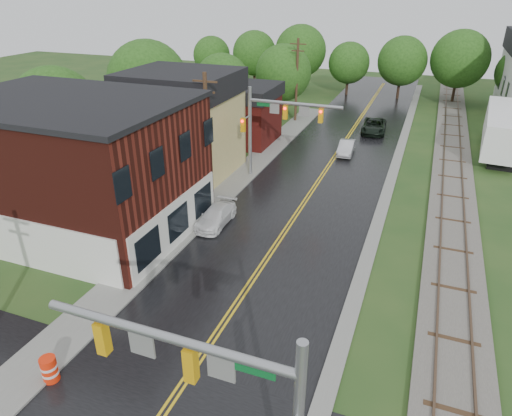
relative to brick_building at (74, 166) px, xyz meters
The scene contains 20 objects.
main_road 19.95m from the brick_building, 50.23° to the left, with size 10.00×90.00×0.02m, color black.
curb_right 27.15m from the brick_building, 48.20° to the left, with size 0.80×70.00×0.12m, color gray.
sidewalk_left 12.52m from the brick_building, 57.86° to the left, with size 2.40×50.00×0.12m, color gray.
brick_building is the anchor object (origin of this frame).
yellow_house 11.14m from the brick_building, 82.32° to the left, with size 8.00×7.00×6.40m, color tan.
darkred_building 20.25m from the brick_building, 82.92° to the left, with size 7.00×6.00×4.40m, color #3F0F0C.
railroad 30.36m from the brick_building, 41.66° to the left, with size 3.20×80.00×0.30m.
traffic_signal_near 20.60m from the brick_building, 39.17° to the right, with size 7.34×0.30×7.20m.
traffic_signal_far 15.03m from the brick_building, 53.08° to the left, with size 7.34×0.43×7.20m.
utility_pole_b 9.03m from the brick_building, 50.93° to the left, with size 1.80×0.28×9.00m.
utility_pole_c 29.56m from the brick_building, 78.91° to the left, with size 1.80×0.28×9.00m.
tree_left_a 10.14m from the brick_building, 136.87° to the left, with size 6.80×6.80×8.67m.
tree_left_b 17.80m from the brick_building, 107.61° to the left, with size 7.60×7.60×9.69m.
tree_left_c 24.94m from the brick_building, 93.14° to the left, with size 6.00×6.00×7.65m.
tree_left_e 31.12m from the brick_building, 83.29° to the left, with size 6.40×6.40×8.16m.
suv_dark 31.50m from the brick_building, 62.01° to the left, with size 2.36×5.12×1.42m, color black.
sedan_silver 24.20m from the brick_building, 56.31° to the left, with size 1.31×3.76×1.24m, color silver.
pickup_white 9.30m from the brick_building, 21.91° to the left, with size 1.65×4.05×1.18m, color white.
semi_trailer 36.65m from the brick_building, 44.16° to the left, with size 3.69×12.52×3.89m.
construction_barrel 13.78m from the brick_building, 55.77° to the right, with size 0.63×0.63×1.13m, color red.
Camera 1 is at (7.38, -5.49, 14.25)m, focal length 32.00 mm.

